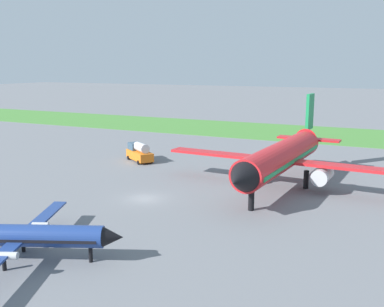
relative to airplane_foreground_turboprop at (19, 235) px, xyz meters
name	(u,v)px	position (x,y,z in m)	size (l,w,h in m)	color
ground_plane	(145,199)	(0.10, 19.70, -2.23)	(600.00, 600.00, 0.00)	slate
grass_taxiway_strip	(277,132)	(0.10, 82.44, -2.19)	(360.00, 28.00, 0.08)	#478438
airplane_foreground_turboprop	(19,235)	(0.00, 0.00, 0.00)	(16.71, 19.26, 6.11)	navy
airplane_midfield_jet	(283,156)	(13.93, 32.02, 2.01)	(33.36, 32.73, 11.78)	red
fuel_truck_near_gate	(139,152)	(-12.20, 38.14, -0.65)	(6.69, 5.72, 3.29)	orange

